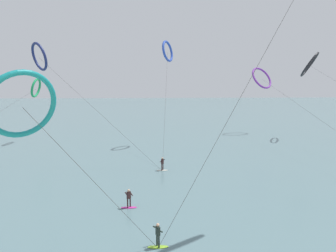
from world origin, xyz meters
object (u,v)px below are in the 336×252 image
object	(u,v)px
kite_cobalt	(168,51)
surfer_magenta	(129,200)
surfer_lime	(158,237)
kite_emerald	(36,88)
kite_charcoal	(310,65)
kite_violet	(262,78)
kite_teal	(22,105)
surfer_ivory	(162,165)
kite_navy	(39,57)

from	to	relation	value
kite_cobalt	surfer_magenta	bearing A→B (deg)	-162.70
surfer_lime	kite_cobalt	size ratio (longest dim) A/B	0.09
surfer_magenta	kite_emerald	world-z (taller)	kite_emerald
kite_charcoal	surfer_magenta	bearing A→B (deg)	-14.77
surfer_magenta	kite_violet	bearing A→B (deg)	-166.90
surfer_magenta	kite_emerald	bearing A→B (deg)	-98.45
surfer_magenta	kite_charcoal	distance (m)	46.29
kite_emerald	surfer_lime	bearing A→B (deg)	31.15
kite_violet	kite_teal	bearing A→B (deg)	-153.88
kite_emerald	kite_cobalt	bearing A→B (deg)	81.77
surfer_lime	kite_teal	distance (m)	11.57
kite_charcoal	kite_teal	bearing A→B (deg)	-11.67
kite_charcoal	kite_emerald	bearing A→B (deg)	-56.18
surfer_ivory	kite_cobalt	xyz separation A→B (m)	(1.52, 15.14, 15.42)
surfer_magenta	kite_teal	size ratio (longest dim) A/B	0.15
surfer_magenta	kite_violet	xyz separation A→B (m)	(25.89, 36.55, 11.16)
kite_navy	surfer_magenta	bearing A→B (deg)	176.09
surfer_magenta	kite_teal	xyz separation A→B (m)	(-4.67, -8.21, 8.92)
surfer_ivory	kite_teal	bearing A→B (deg)	-169.51
kite_navy	kite_charcoal	xyz separation A→B (m)	(45.38, 14.16, 0.09)
kite_violet	kite_emerald	size ratio (longest dim) A/B	1.20
surfer_lime	kite_cobalt	distance (m)	35.24
kite_cobalt	surfer_ivory	bearing A→B (deg)	-157.68
surfer_lime	kite_teal	size ratio (longest dim) A/B	0.15
kite_violet	kite_charcoal	distance (m)	9.71
surfer_magenta	kite_navy	bearing A→B (deg)	-92.50
surfer_magenta	kite_cobalt	distance (m)	30.20
surfer_lime	kite_cobalt	xyz separation A→B (m)	(2.45, 31.59, 15.42)
kite_teal	kite_navy	bearing A→B (deg)	-118.59
surfer_ivory	kite_teal	world-z (taller)	kite_teal
kite_emerald	kite_charcoal	xyz separation A→B (m)	(51.43, 1.06, 4.41)
kite_emerald	kite_violet	bearing A→B (deg)	99.58
kite_navy	surfer_lime	bearing A→B (deg)	171.83
surfer_ivory	kite_navy	world-z (taller)	kite_navy
surfer_lime	kite_cobalt	bearing A→B (deg)	149.36
surfer_lime	kite_emerald	size ratio (longest dim) A/B	0.04
surfer_ivory	kite_emerald	xyz separation A→B (m)	(-22.18, 18.51, 9.20)
kite_teal	kite_charcoal	world-z (taller)	kite_charcoal
kite_cobalt	kite_violet	bearing A→B (deg)	-34.29
kite_teal	kite_charcoal	distance (m)	53.51
surfer_ivory	kite_teal	distance (m)	22.11
surfer_ivory	surfer_magenta	distance (m)	10.89
surfer_magenta	kite_teal	distance (m)	12.99
surfer_lime	kite_teal	world-z (taller)	kite_teal
surfer_magenta	kite_charcoal	world-z (taller)	kite_charcoal
kite_teal	surfer_lime	bearing A→B (deg)	149.42
kite_navy	kite_teal	world-z (taller)	kite_navy
surfer_magenta	kite_charcoal	bearing A→B (deg)	-179.00
kite_charcoal	kite_navy	bearing A→B (deg)	-40.03
kite_violet	kite_emerald	world-z (taller)	kite_violet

